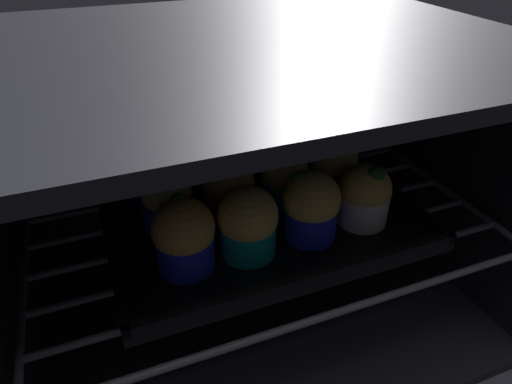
{
  "coord_description": "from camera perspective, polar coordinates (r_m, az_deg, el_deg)",
  "views": [
    {
      "loc": [
        -17.05,
        -22.69,
        47.3
      ],
      "look_at": [
        0.0,
        20.48,
        17.52
      ],
      "focal_mm": 31.75,
      "sensor_mm": 36.0,
      "label": 1
    }
  ],
  "objects": [
    {
      "name": "muffin_row0_col2",
      "position": [
        0.5,
        6.89,
        -1.73
      ],
      "size": [
        6.41,
        6.41,
        8.1
      ],
      "color": "#1928B7",
      "rests_on": "baking_tray"
    },
    {
      "name": "muffin_row2_col1",
      "position": [
        0.59,
        -6.12,
        3.71
      ],
      "size": [
        6.05,
        6.05,
        7.52
      ],
      "color": "#7A238C",
      "rests_on": "baking_tray"
    },
    {
      "name": "muffin_row0_col0",
      "position": [
        0.46,
        -9.07,
        -5.46
      ],
      "size": [
        6.4,
        6.4,
        8.23
      ],
      "color": "#1928B7",
      "rests_on": "baking_tray"
    },
    {
      "name": "muffin_row2_col2",
      "position": [
        0.61,
        0.64,
        5.37
      ],
      "size": [
        6.32,
        6.32,
        8.24
      ],
      "color": "#7A238C",
      "rests_on": "baking_tray"
    },
    {
      "name": "muffin_row1_col0",
      "position": [
        0.52,
        -11.16,
        -0.86
      ],
      "size": [
        5.95,
        5.95,
        7.92
      ],
      "color": "#1928B7",
      "rests_on": "baking_tray"
    },
    {
      "name": "baking_tray",
      "position": [
        0.57,
        0.0,
        -2.41
      ],
      "size": [
        36.5,
        29.16,
        2.2
      ],
      "color": "black",
      "rests_on": "oven_rack"
    },
    {
      "name": "muffin_row1_col3",
      "position": [
        0.59,
        9.62,
        3.45
      ],
      "size": [
        6.19,
        6.19,
        8.62
      ],
      "color": "red",
      "rests_on": "baking_tray"
    },
    {
      "name": "muffin_row1_col1",
      "position": [
        0.53,
        -3.49,
        0.42
      ],
      "size": [
        6.11,
        6.11,
        7.86
      ],
      "color": "red",
      "rests_on": "baking_tray"
    },
    {
      "name": "oven_rack",
      "position": [
        0.59,
        -0.55,
        -2.48
      ],
      "size": [
        54.8,
        42.0,
        0.8
      ],
      "color": "#51515B",
      "rests_on": "oven_cavity"
    },
    {
      "name": "muffin_row0_col3",
      "position": [
        0.54,
        13.48,
        -0.42
      ],
      "size": [
        6.08,
        6.08,
        7.89
      ],
      "color": "silver",
      "rests_on": "baking_tray"
    },
    {
      "name": "oven_cavity",
      "position": [
        0.6,
        -2.03,
        2.35
      ],
      "size": [
        59.0,
        47.0,
        37.0
      ],
      "color": "black",
      "rests_on": "ground"
    },
    {
      "name": "muffin_row0_col1",
      "position": [
        0.47,
        -1.04,
        -3.96
      ],
      "size": [
        6.43,
        6.43,
        7.98
      ],
      "color": "#0C8C84",
      "rests_on": "baking_tray"
    },
    {
      "name": "muffin_row2_col0",
      "position": [
        0.58,
        -13.18,
        2.77
      ],
      "size": [
        6.53,
        6.53,
        7.93
      ],
      "color": "#1928B7",
      "rests_on": "baking_tray"
    },
    {
      "name": "muffin_row1_col2",
      "position": [
        0.56,
        3.56,
        1.72
      ],
      "size": [
        5.95,
        5.95,
        7.65
      ],
      "color": "#0C8C84",
      "rests_on": "baking_tray"
    },
    {
      "name": "muffin_row2_col3",
      "position": [
        0.64,
        7.02,
        6.07
      ],
      "size": [
        5.95,
        5.95,
        7.79
      ],
      "color": "#7A238C",
      "rests_on": "baking_tray"
    }
  ]
}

